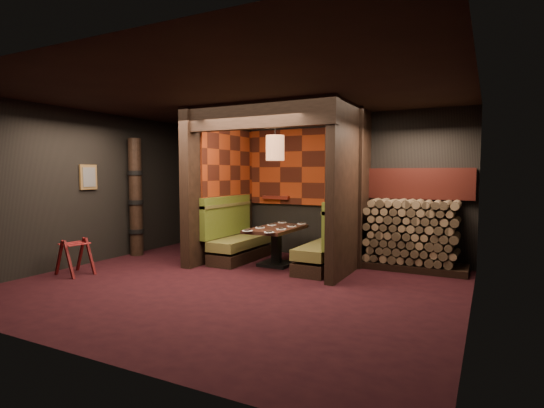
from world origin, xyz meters
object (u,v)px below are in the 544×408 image
(booth_bench_left, at_px, (237,239))
(dining_table, at_px, (276,240))
(firewood_stack, at_px, (416,235))
(totem_column, at_px, (136,198))
(booth_bench_right, at_px, (328,247))
(pendant_lamp, at_px, (275,148))
(luggage_rack, at_px, (75,256))

(booth_bench_left, relative_size, dining_table, 1.19)
(firewood_stack, bearing_deg, dining_table, -160.95)
(dining_table, xyz_separation_m, totem_column, (-3.01, -0.45, 0.71))
(booth_bench_right, distance_m, firewood_stack, 1.54)
(booth_bench_left, height_order, pendant_lamp, pendant_lamp)
(luggage_rack, distance_m, totem_column, 1.96)
(booth_bench_left, distance_m, pendant_lamp, 1.98)
(booth_bench_left, relative_size, booth_bench_right, 1.00)
(booth_bench_right, xyz_separation_m, totem_column, (-3.98, -0.55, 0.79))
(booth_bench_left, height_order, totem_column, totem_column)
(pendant_lamp, bearing_deg, totem_column, -172.48)
(totem_column, bearing_deg, booth_bench_right, 7.86)
(booth_bench_left, height_order, dining_table, booth_bench_left)
(booth_bench_right, bearing_deg, pendant_lamp, -171.06)
(booth_bench_left, relative_size, firewood_stack, 0.92)
(booth_bench_right, bearing_deg, dining_table, -173.96)
(booth_bench_right, xyz_separation_m, dining_table, (-0.97, -0.10, 0.07))
(luggage_rack, height_order, totem_column, totem_column)
(booth_bench_left, distance_m, totem_column, 2.30)
(luggage_rack, bearing_deg, booth_bench_left, 52.40)
(dining_table, xyz_separation_m, firewood_stack, (2.32, 0.80, 0.14))
(pendant_lamp, distance_m, totem_column, 3.18)
(dining_table, relative_size, totem_column, 0.56)
(dining_table, bearing_deg, pendant_lamp, -90.00)
(booth_bench_left, distance_m, firewood_stack, 3.33)
(dining_table, distance_m, pendant_lamp, 1.67)
(pendant_lamp, distance_m, firewood_stack, 2.91)
(pendant_lamp, height_order, luggage_rack, pendant_lamp)
(booth_bench_left, bearing_deg, booth_bench_right, 0.00)
(pendant_lamp, xyz_separation_m, totem_column, (-3.01, -0.40, -0.96))
(pendant_lamp, relative_size, firewood_stack, 0.54)
(booth_bench_right, height_order, firewood_stack, firewood_stack)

